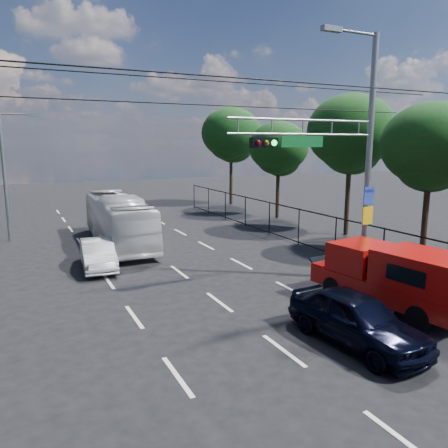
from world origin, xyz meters
TOP-DOWN VIEW (x-y plane):
  - ground at (0.00, 0.00)m, footprint 120.00×120.00m
  - lane_markings at (-0.00, 14.00)m, footprint 6.12×38.00m
  - signal_mast at (5.28, 7.99)m, footprint 6.43×0.39m
  - streetlight_left at (-6.33, 22.00)m, footprint 2.09×0.22m
  - utility_wires at (0.00, 8.83)m, footprint 22.00×5.04m
  - fence_right at (7.60, 12.17)m, footprint 0.06×34.03m
  - tree_right_b at (11.22, 9.02)m, footprint 4.50×4.50m
  - tree_right_c at (11.82, 15.02)m, footprint 5.10×5.10m
  - tree_right_d at (11.42, 22.02)m, footprint 4.32×4.32m
  - tree_right_e at (11.62, 30.02)m, footprint 5.28×5.28m
  - red_pickup at (5.01, 5.04)m, footprint 2.75×5.82m
  - navy_hatchback at (2.00, 3.46)m, footprint 2.01×4.38m
  - white_bus at (-1.11, 18.49)m, footprint 2.57×9.64m
  - white_van at (-3.00, 14.16)m, footprint 1.66×3.94m

SIDE VIEW (x-z plane):
  - ground at x=0.00m, z-range 0.00..0.00m
  - lane_markings at x=0.00m, z-range 0.00..0.01m
  - white_van at x=-3.00m, z-range 0.00..1.27m
  - navy_hatchback at x=2.00m, z-range 0.00..1.46m
  - fence_right at x=7.60m, z-range 0.03..2.03m
  - red_pickup at x=5.01m, z-range 0.07..2.16m
  - white_bus at x=-1.11m, z-range 0.00..2.66m
  - streetlight_left at x=-6.33m, z-range 0.40..7.48m
  - tree_right_d at x=11.42m, z-range 1.34..8.36m
  - tree_right_b at x=11.22m, z-range 1.40..8.71m
  - signal_mast at x=5.28m, z-range 0.49..9.99m
  - tree_right_c at x=11.82m, z-range 1.59..9.88m
  - tree_right_e at x=11.62m, z-range 1.65..10.23m
  - utility_wires at x=0.00m, z-range 6.86..7.60m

